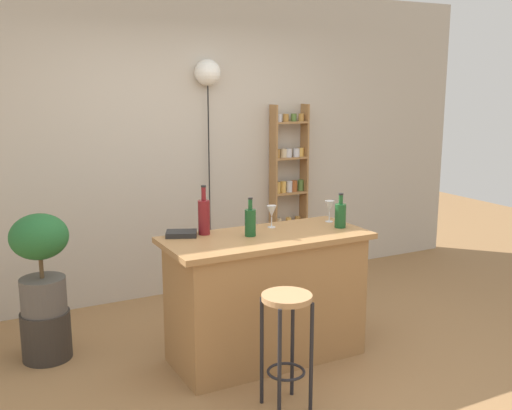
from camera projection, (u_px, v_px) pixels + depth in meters
ground at (287, 373)px, 4.13m from camera, size 12.00×12.00×0.00m
back_wall at (181, 144)px, 5.54m from camera, size 6.40×0.10×2.80m
kitchen_counter at (266, 296)px, 4.30m from camera, size 1.45×0.64×0.91m
bar_stool at (287, 326)px, 3.60m from camera, size 0.30×0.30×0.73m
spice_shelf at (289, 191)px, 6.01m from camera, size 0.37×0.14×1.75m
plant_stool at (46, 335)px, 4.33m from camera, size 0.35×0.35×0.35m
potted_plant at (41, 257)px, 4.21m from camera, size 0.40×0.36×0.72m
bottle_vinegar at (340, 215)px, 4.41m from camera, size 0.08×0.08×0.26m
bottle_wine_red at (204, 216)px, 4.21m from camera, size 0.08×0.08×0.35m
bottle_sauce_amber at (250, 222)px, 4.16m from camera, size 0.08×0.08×0.27m
wine_glass_left at (330, 207)px, 4.58m from camera, size 0.07×0.07×0.16m
wine_glass_center at (272, 212)px, 4.41m from camera, size 0.07×0.07×0.16m
cookbook at (181, 234)px, 4.18m from camera, size 0.25×0.22×0.03m
pendant_globe_light at (208, 75)px, 5.42m from camera, size 0.24×0.24×2.16m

